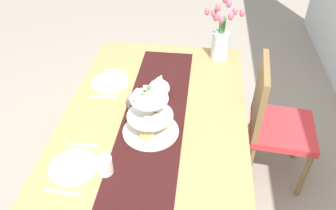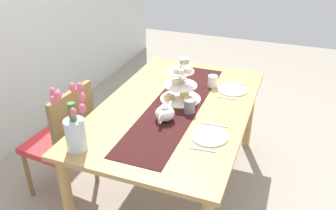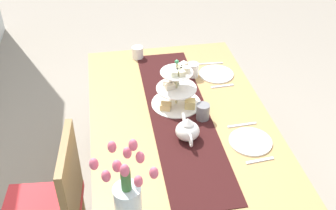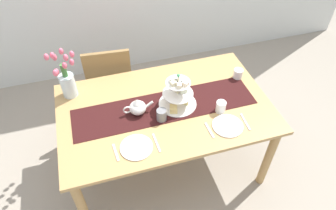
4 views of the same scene
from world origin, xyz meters
TOP-DOWN VIEW (x-y plane):
  - ground_plane at (0.00, 0.00)m, footprint 8.00×8.00m
  - dining_table at (0.00, 0.00)m, footprint 1.66×1.04m
  - chair_left at (-0.35, 0.75)m, footprint 0.46×0.46m
  - table_runner at (0.00, -0.00)m, footprint 1.44×0.34m
  - tiered_cake_stand at (0.10, -0.00)m, footprint 0.30×0.30m
  - teapot at (-0.22, 0.00)m, footprint 0.24×0.13m
  - tulip_vase at (-0.70, 0.36)m, footprint 0.21×0.26m
  - cream_jug at (0.71, 0.17)m, footprint 0.08×0.08m
  - dinner_plate_left at (-0.30, -0.33)m, footprint 0.23×0.23m
  - fork_left at (-0.45, -0.33)m, footprint 0.03×0.15m
  - knife_left at (-0.16, -0.33)m, footprint 0.02×0.17m
  - dinner_plate_right at (0.39, -0.33)m, footprint 0.23×0.23m
  - fork_right at (0.24, -0.33)m, footprint 0.02×0.15m
  - knife_right at (0.53, -0.33)m, footprint 0.02×0.17m
  - mug_grey at (-0.06, -0.12)m, footprint 0.08×0.08m
  - mug_white_text at (0.40, -0.17)m, footprint 0.08×0.08m

SIDE VIEW (x-z plane):
  - ground_plane at x=0.00m, z-range 0.00..0.00m
  - chair_left at x=-0.35m, z-range 0.05..0.96m
  - dining_table at x=0.00m, z-range 0.28..1.02m
  - table_runner at x=0.00m, z-range 0.74..0.75m
  - fork_left at x=-0.45m, z-range 0.74..0.75m
  - knife_left at x=-0.16m, z-range 0.74..0.75m
  - fork_right at x=0.24m, z-range 0.74..0.75m
  - knife_right at x=0.53m, z-range 0.74..0.75m
  - dinner_plate_left at x=-0.30m, z-range 0.74..0.75m
  - dinner_plate_right at x=0.39m, z-range 0.74..0.75m
  - cream_jug at x=0.71m, z-range 0.74..0.83m
  - mug_white_text at x=0.40m, z-range 0.74..0.84m
  - mug_grey at x=-0.06m, z-range 0.75..0.84m
  - teapot at x=-0.22m, z-range 0.73..0.87m
  - tiered_cake_stand at x=0.10m, z-range 0.69..1.00m
  - tulip_vase at x=-0.70m, z-range 0.69..1.11m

